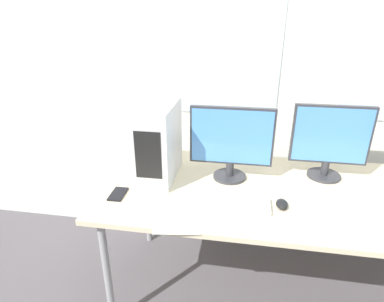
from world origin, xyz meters
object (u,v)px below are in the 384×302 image
(monitor_main, at_px, (231,141))
(cell_phone, at_px, (118,194))
(pc_tower, at_px, (158,141))
(keyboard, at_px, (228,203))
(mouse, at_px, (282,204))
(monitor_right_near, at_px, (330,141))

(monitor_main, distance_m, cell_phone, 0.68)
(pc_tower, height_order, monitor_main, pc_tower)
(pc_tower, xyz_separation_m, keyboard, (0.42, -0.25, -0.20))
(pc_tower, xyz_separation_m, cell_phone, (-0.16, -0.25, -0.21))
(monitor_main, bearing_deg, pc_tower, -174.60)
(keyboard, xyz_separation_m, cell_phone, (-0.58, 0.00, -0.01))
(monitor_main, bearing_deg, mouse, -43.83)
(monitor_main, xyz_separation_m, mouse, (0.27, -0.26, -0.21))
(monitor_main, bearing_deg, cell_phone, -153.01)
(pc_tower, xyz_separation_m, monitor_right_near, (0.96, 0.14, 0.01))
(cell_phone, bearing_deg, keyboard, -1.41)
(pc_tower, bearing_deg, monitor_main, 5.40)
(pc_tower, height_order, keyboard, pc_tower)
(monitor_right_near, distance_m, mouse, 0.50)
(keyboard, height_order, cell_phone, keyboard)
(keyboard, bearing_deg, pc_tower, 148.94)
(cell_phone, bearing_deg, monitor_main, 25.67)
(monitor_right_near, relative_size, cell_phone, 3.20)
(mouse, bearing_deg, keyboard, -174.07)
(pc_tower, relative_size, monitor_main, 0.93)
(monitor_main, relative_size, mouse, 4.95)
(keyboard, relative_size, cell_phone, 3.10)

